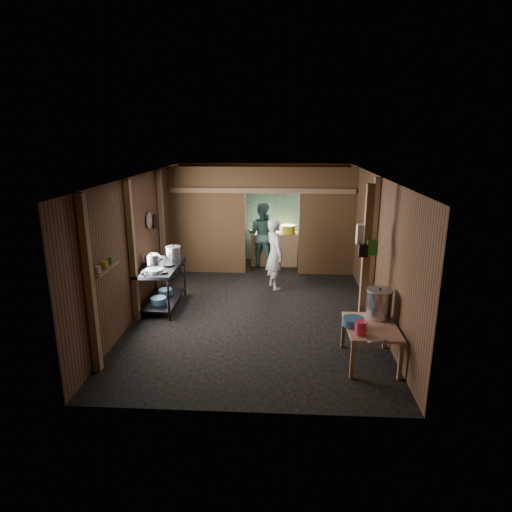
# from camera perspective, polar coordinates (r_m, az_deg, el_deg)

# --- Properties ---
(floor) EXTENTS (4.50, 7.00, 0.00)m
(floor) POSITION_cam_1_polar(r_m,az_deg,el_deg) (8.88, 0.08, -6.50)
(floor) COLOR black
(floor) RESTS_ON ground
(ceiling) EXTENTS (4.50, 7.00, 0.00)m
(ceiling) POSITION_cam_1_polar(r_m,az_deg,el_deg) (8.26, 0.08, 10.45)
(ceiling) COLOR #262422
(ceiling) RESTS_ON ground
(wall_back) EXTENTS (4.50, 0.00, 2.60)m
(wall_back) POSITION_cam_1_polar(r_m,az_deg,el_deg) (11.90, 1.04, 5.74)
(wall_back) COLOR brown
(wall_back) RESTS_ON ground
(wall_front) EXTENTS (4.50, 0.00, 2.60)m
(wall_front) POSITION_cam_1_polar(r_m,az_deg,el_deg) (5.16, -2.14, -7.76)
(wall_front) COLOR brown
(wall_front) RESTS_ON ground
(wall_left) EXTENTS (0.00, 7.00, 2.60)m
(wall_left) POSITION_cam_1_polar(r_m,az_deg,el_deg) (8.89, -14.57, 1.82)
(wall_left) COLOR brown
(wall_left) RESTS_ON ground
(wall_right) EXTENTS (0.00, 7.00, 2.60)m
(wall_right) POSITION_cam_1_polar(r_m,az_deg,el_deg) (8.65, 15.14, 1.40)
(wall_right) COLOR brown
(wall_right) RESTS_ON ground
(partition_left) EXTENTS (1.85, 0.10, 2.60)m
(partition_left) POSITION_cam_1_polar(r_m,az_deg,el_deg) (10.76, -6.34, 4.58)
(partition_left) COLOR #453018
(partition_left) RESTS_ON floor
(partition_right) EXTENTS (1.35, 0.10, 2.60)m
(partition_right) POSITION_cam_1_polar(r_m,az_deg,el_deg) (10.67, 9.26, 4.38)
(partition_right) COLOR #453018
(partition_right) RESTS_ON floor
(partition_header) EXTENTS (1.30, 0.10, 0.60)m
(partition_header) POSITION_cam_1_polar(r_m,az_deg,el_deg) (10.47, 2.16, 9.89)
(partition_header) COLOR #453018
(partition_header) RESTS_ON wall_back
(turquoise_panel) EXTENTS (4.40, 0.06, 2.50)m
(turquoise_panel) POSITION_cam_1_polar(r_m,az_deg,el_deg) (11.85, 1.02, 5.45)
(turquoise_panel) COLOR #8FC9C3
(turquoise_panel) RESTS_ON wall_back
(back_counter) EXTENTS (1.20, 0.50, 0.85)m
(back_counter) POSITION_cam_1_polar(r_m,az_deg,el_deg) (11.54, 2.39, 0.96)
(back_counter) COLOR #8C6A4A
(back_counter) RESTS_ON floor
(wall_clock) EXTENTS (0.20, 0.03, 0.20)m
(wall_clock) POSITION_cam_1_polar(r_m,az_deg,el_deg) (11.70, 2.27, 8.53)
(wall_clock) COLOR beige
(wall_clock) RESTS_ON wall_back
(post_left_a) EXTENTS (0.10, 0.12, 2.60)m
(post_left_a) POSITION_cam_1_polar(r_m,az_deg,el_deg) (6.53, -20.80, -3.68)
(post_left_a) COLOR #8C6A4A
(post_left_a) RESTS_ON floor
(post_left_b) EXTENTS (0.10, 0.12, 2.60)m
(post_left_b) POSITION_cam_1_polar(r_m,az_deg,el_deg) (8.13, -15.78, 0.46)
(post_left_b) COLOR #8C6A4A
(post_left_b) RESTS_ON floor
(post_left_c) EXTENTS (0.10, 0.12, 2.60)m
(post_left_c) POSITION_cam_1_polar(r_m,az_deg,el_deg) (9.99, -12.13, 3.47)
(post_left_c) COLOR #8C6A4A
(post_left_c) RESTS_ON floor
(post_right) EXTENTS (0.10, 0.12, 2.60)m
(post_right) POSITION_cam_1_polar(r_m,az_deg,el_deg) (8.44, 14.94, 1.08)
(post_right) COLOR #8C6A4A
(post_right) RESTS_ON floor
(post_free) EXTENTS (0.12, 0.12, 2.60)m
(post_free) POSITION_cam_1_polar(r_m,az_deg,el_deg) (7.34, 14.06, -1.03)
(post_free) COLOR #8C6A4A
(post_free) RESTS_ON floor
(cross_beam) EXTENTS (4.40, 0.12, 0.12)m
(cross_beam) POSITION_cam_1_polar(r_m,az_deg,el_deg) (10.45, 0.75, 8.51)
(cross_beam) COLOR #8C6A4A
(cross_beam) RESTS_ON wall_left
(pan_lid_big) EXTENTS (0.03, 0.34, 0.34)m
(pan_lid_big) POSITION_cam_1_polar(r_m,az_deg,el_deg) (9.18, -13.73, 4.54)
(pan_lid_big) COLOR gray
(pan_lid_big) RESTS_ON wall_left
(pan_lid_small) EXTENTS (0.03, 0.30, 0.30)m
(pan_lid_small) POSITION_cam_1_polar(r_m,az_deg,el_deg) (9.57, -13.01, 4.42)
(pan_lid_small) COLOR black
(pan_lid_small) RESTS_ON wall_left
(wall_shelf) EXTENTS (0.14, 0.80, 0.03)m
(wall_shelf) POSITION_cam_1_polar(r_m,az_deg,el_deg) (6.93, -19.02, -1.57)
(wall_shelf) COLOR #8C6A4A
(wall_shelf) RESTS_ON wall_left
(jar_white) EXTENTS (0.07, 0.07, 0.10)m
(jar_white) POSITION_cam_1_polar(r_m,az_deg,el_deg) (6.69, -19.86, -1.66)
(jar_white) COLOR beige
(jar_white) RESTS_ON wall_shelf
(jar_yellow) EXTENTS (0.08, 0.08, 0.10)m
(jar_yellow) POSITION_cam_1_polar(r_m,az_deg,el_deg) (6.91, -19.07, -1.05)
(jar_yellow) COLOR gold
(jar_yellow) RESTS_ON wall_shelf
(jar_green) EXTENTS (0.06, 0.06, 0.10)m
(jar_green) POSITION_cam_1_polar(r_m,az_deg,el_deg) (7.10, -18.41, -0.54)
(jar_green) COLOR #29802C
(jar_green) RESTS_ON wall_shelf
(bag_white) EXTENTS (0.22, 0.15, 0.32)m
(bag_white) POSITION_cam_1_polar(r_m,az_deg,el_deg) (7.29, 13.81, 2.77)
(bag_white) COLOR beige
(bag_white) RESTS_ON post_free
(bag_green) EXTENTS (0.16, 0.12, 0.24)m
(bag_green) POSITION_cam_1_polar(r_m,az_deg,el_deg) (7.22, 14.85, 1.10)
(bag_green) COLOR #29802C
(bag_green) RESTS_ON post_free
(bag_black) EXTENTS (0.14, 0.10, 0.20)m
(bag_black) POSITION_cam_1_polar(r_m,az_deg,el_deg) (7.19, 13.76, 0.70)
(bag_black) COLOR black
(bag_black) RESTS_ON post_free
(gas_range) EXTENTS (0.75, 1.46, 0.86)m
(gas_range) POSITION_cam_1_polar(r_m,az_deg,el_deg) (8.88, -12.21, -3.89)
(gas_range) COLOR black
(gas_range) RESTS_ON floor
(prep_table) EXTENTS (0.74, 1.02, 0.60)m
(prep_table) POSITION_cam_1_polar(r_m,az_deg,el_deg) (6.92, 14.61, -11.01)
(prep_table) COLOR tan
(prep_table) RESTS_ON floor
(stove_pot_large) EXTENTS (0.31, 0.31, 0.30)m
(stove_pot_large) POSITION_cam_1_polar(r_m,az_deg,el_deg) (9.06, -10.69, 0.31)
(stove_pot_large) COLOR #B3B3BB
(stove_pot_large) RESTS_ON gas_range
(stove_pot_med) EXTENTS (0.35, 0.35, 0.24)m
(stove_pot_med) POSITION_cam_1_polar(r_m,az_deg,el_deg) (8.80, -13.42, -0.54)
(stove_pot_med) COLOR #B3B3BB
(stove_pot_med) RESTS_ON gas_range
(stove_saucepan) EXTENTS (0.21, 0.21, 0.10)m
(stove_saucepan) POSITION_cam_1_polar(r_m,az_deg,el_deg) (9.11, -12.84, -0.27)
(stove_saucepan) COLOR #B3B3BB
(stove_saucepan) RESTS_ON gas_range
(frying_pan) EXTENTS (0.53, 0.64, 0.08)m
(frying_pan) POSITION_cam_1_polar(r_m,az_deg,el_deg) (8.38, -13.10, -1.84)
(frying_pan) COLOR gray
(frying_pan) RESTS_ON gas_range
(blue_tub_front) EXTENTS (0.30, 0.30, 0.12)m
(blue_tub_front) POSITION_cam_1_polar(r_m,az_deg,el_deg) (8.73, -12.56, -5.69)
(blue_tub_front) COLOR #2A5472
(blue_tub_front) RESTS_ON gas_range
(blue_tub_back) EXTENTS (0.28, 0.28, 0.11)m
(blue_tub_back) POSITION_cam_1_polar(r_m,az_deg,el_deg) (9.19, -11.71, -4.58)
(blue_tub_back) COLOR #2A5472
(blue_tub_back) RESTS_ON gas_range
(stock_pot) EXTENTS (0.50, 0.50, 0.47)m
(stock_pot) POSITION_cam_1_polar(r_m,az_deg,el_deg) (7.04, 15.70, -6.04)
(stock_pot) COLOR #B3B3BB
(stock_pot) RESTS_ON prep_table
(wash_basin) EXTENTS (0.37, 0.37, 0.12)m
(wash_basin) POSITION_cam_1_polar(r_m,az_deg,el_deg) (6.71, 12.56, -8.36)
(wash_basin) COLOR #2A5472
(wash_basin) RESTS_ON prep_table
(pink_bucket) EXTENTS (0.20, 0.20, 0.20)m
(pink_bucket) POSITION_cam_1_polar(r_m,az_deg,el_deg) (6.44, 13.47, -9.08)
(pink_bucket) COLOR #D52B4F
(pink_bucket) RESTS_ON prep_table
(knife) EXTENTS (0.30, 0.10, 0.01)m
(knife) POSITION_cam_1_polar(r_m,az_deg,el_deg) (6.32, 15.53, -10.66)
(knife) COLOR #B3B3BB
(knife) RESTS_ON prep_table
(yellow_tub) EXTENTS (0.38, 0.38, 0.21)m
(yellow_tub) POSITION_cam_1_polar(r_m,az_deg,el_deg) (11.42, 4.18, 3.50)
(yellow_tub) COLOR gold
(yellow_tub) RESTS_ON back_counter
(red_cup) EXTENTS (0.13, 0.13, 0.15)m
(red_cup) POSITION_cam_1_polar(r_m,az_deg,el_deg) (11.43, 1.44, 3.39)
(red_cup) COLOR #AE4227
(red_cup) RESTS_ON back_counter
(cook) EXTENTS (0.58, 0.68, 1.57)m
(cook) POSITION_cam_1_polar(r_m,az_deg,el_deg) (9.65, 2.45, 0.24)
(cook) COLOR beige
(cook) RESTS_ON floor
(worker_back) EXTENTS (0.96, 0.83, 1.67)m
(worker_back) POSITION_cam_1_polar(r_m,az_deg,el_deg) (11.32, 0.82, 2.82)
(worker_back) COLOR #416D68
(worker_back) RESTS_ON floor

